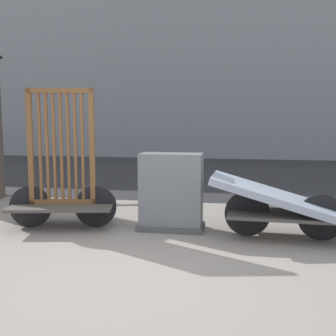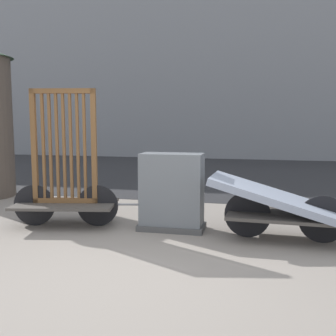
{
  "view_description": "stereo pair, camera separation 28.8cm",
  "coord_description": "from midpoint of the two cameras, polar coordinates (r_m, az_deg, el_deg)",
  "views": [
    {
      "loc": [
        0.91,
        -3.59,
        1.49
      ],
      "look_at": [
        0.0,
        1.56,
        0.88
      ],
      "focal_mm": 42.0,
      "sensor_mm": 36.0,
      "label": 1
    },
    {
      "loc": [
        1.19,
        -3.53,
        1.49
      ],
      "look_at": [
        0.0,
        1.56,
        0.88
      ],
      "focal_mm": 42.0,
      "sensor_mm": 36.0,
      "label": 2
    }
  ],
  "objects": [
    {
      "name": "ground_plane",
      "position": [
        4.0,
        -6.19,
        -15.3
      ],
      "size": [
        60.0,
        60.0,
        0.0
      ],
      "primitive_type": "plane",
      "color": "gray"
    },
    {
      "name": "road_strip",
      "position": [
        11.78,
        4.85,
        -0.62
      ],
      "size": [
        56.0,
        8.95,
        0.01
      ],
      "color": "#2D2D30",
      "rests_on": "ground_plane"
    },
    {
      "name": "building_facade",
      "position": [
        18.65,
        6.96,
        19.9
      ],
      "size": [
        48.0,
        4.0,
        11.56
      ],
      "color": "gray",
      "rests_on": "ground_plane"
    },
    {
      "name": "bike_cart_with_bedframe",
      "position": [
        5.79,
        -16.4,
        -2.15
      ],
      "size": [
        2.16,
        1.06,
        1.96
      ],
      "rotation": [
        0.0,
        0.0,
        0.2
      ],
      "color": "#4C4742",
      "rests_on": "ground_plane"
    },
    {
      "name": "bike_cart_with_mattress",
      "position": [
        5.24,
        15.03,
        -5.09
      ],
      "size": [
        2.37,
        0.92,
        0.81
      ],
      "rotation": [
        0.0,
        0.0,
        -0.04
      ],
      "color": "#4C4742",
      "rests_on": "ground_plane"
    },
    {
      "name": "utility_cabinet",
      "position": [
        5.46,
        -1.03,
        -3.9
      ],
      "size": [
        0.91,
        0.47,
        1.07
      ],
      "color": "#4C4C4C",
      "rests_on": "ground_plane"
    }
  ]
}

